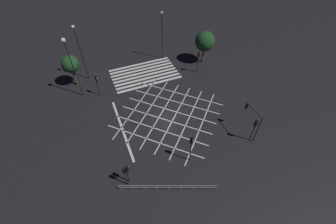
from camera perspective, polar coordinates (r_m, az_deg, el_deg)
The scene contains 15 objects.
ground_plane at distance 32.59m, azimuth -0.00°, elevation -0.73°, with size 200.00×200.00×0.00m, color black.
road_markings at distance 37.13m, azimuth -4.47°, elevation 6.18°, with size 17.05×22.63×0.01m.
traffic_light_se_main at distance 35.63m, azimuth -17.60°, elevation 7.36°, with size 0.39×0.36×3.71m.
traffic_light_ne_cross at distance 24.82m, azimuth -10.93°, elevation -14.93°, with size 0.36×0.39×3.33m.
traffic_light_median_north at distance 25.58m, azimuth 5.86°, elevation -8.16°, with size 0.36×0.39×4.37m.
traffic_light_ne_main at distance 24.99m, azimuth -10.21°, elevation -14.40°, with size 0.39×0.36×3.24m.
traffic_light_nw_main at distance 29.48m, azimuth 21.07°, elevation -3.48°, with size 0.39×0.36×3.84m.
traffic_light_nw_cross at distance 29.87m, azimuth 20.54°, elevation -0.90°, with size 0.36×3.09×4.44m.
traffic_light_sw_cross at distance 38.90m, azimuth 7.78°, elevation 13.46°, with size 0.36×0.39×4.22m.
street_lamp_east at distance 34.13m, azimuth -23.84°, elevation 12.87°, with size 0.58×0.58×9.73m.
street_lamp_west at distance 38.06m, azimuth -21.79°, elevation 15.62°, with size 0.49×0.49×9.37m.
street_lamp_far at distance 41.35m, azimuth -1.53°, elevation 19.93°, with size 0.41×0.41×8.82m.
street_tree_near at distance 41.45m, azimuth 9.34°, elevation 17.28°, with size 3.47×3.47×5.89m.
street_tree_far at distance 38.39m, azimuth -23.56°, elevation 11.09°, with size 2.69×2.69×5.37m.
pedestrian_railing at distance 25.59m, azimuth 0.00°, elevation -18.52°, with size 9.75×4.08×1.05m.
Camera 1 is at (8.52, 20.54, 23.82)m, focal length 24.00 mm.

